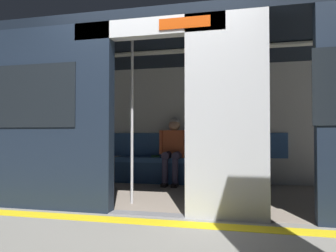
{
  "coord_description": "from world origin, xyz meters",
  "views": [
    {
      "loc": [
        -1.12,
        3.59,
        0.89
      ],
      "look_at": [
        0.1,
        -1.35,
        1.02
      ],
      "focal_mm": 35.83,
      "sensor_mm": 36.0,
      "label": 1
    }
  ],
  "objects_px": {
    "person_seated": "(173,146)",
    "train_car": "(170,92)",
    "bench_seat": "(187,164)",
    "grab_pole_far": "(190,119)",
    "book": "(155,156)",
    "grab_pole_door": "(132,120)",
    "handbag": "(197,153)"
  },
  "relations": [
    {
      "from": "person_seated",
      "to": "train_car",
      "type": "bearing_deg",
      "value": 100.16
    },
    {
      "from": "bench_seat",
      "to": "grab_pole_far",
      "type": "relative_size",
      "value": 1.23
    },
    {
      "from": "person_seated",
      "to": "book",
      "type": "relative_size",
      "value": 5.47
    },
    {
      "from": "train_car",
      "to": "grab_pole_far",
      "type": "relative_size",
      "value": 2.95
    },
    {
      "from": "bench_seat",
      "to": "person_seated",
      "type": "relative_size",
      "value": 2.23
    },
    {
      "from": "book",
      "to": "grab_pole_far",
      "type": "distance_m",
      "value": 2.19
    },
    {
      "from": "person_seated",
      "to": "book",
      "type": "xyz_separation_m",
      "value": [
        0.38,
        -0.13,
        -0.2
      ]
    },
    {
      "from": "bench_seat",
      "to": "grab_pole_door",
      "type": "distance_m",
      "value": 2.04
    },
    {
      "from": "bench_seat",
      "to": "grab_pole_far",
      "type": "xyz_separation_m",
      "value": [
        -0.38,
        1.78,
        0.72
      ]
    },
    {
      "from": "bench_seat",
      "to": "person_seated",
      "type": "height_order",
      "value": "person_seated"
    },
    {
      "from": "handbag",
      "to": "grab_pole_door",
      "type": "distance_m",
      "value": 2.09
    },
    {
      "from": "grab_pole_far",
      "to": "train_car",
      "type": "bearing_deg",
      "value": -57.01
    },
    {
      "from": "handbag",
      "to": "bench_seat",
      "type": "bearing_deg",
      "value": 25.21
    },
    {
      "from": "bench_seat",
      "to": "grab_pole_far",
      "type": "distance_m",
      "value": 1.96
    },
    {
      "from": "book",
      "to": "bench_seat",
      "type": "bearing_deg",
      "value": 156.86
    },
    {
      "from": "person_seated",
      "to": "bench_seat",
      "type": "bearing_deg",
      "value": -167.92
    },
    {
      "from": "train_car",
      "to": "handbag",
      "type": "xyz_separation_m",
      "value": [
        -0.22,
        -1.2,
        -0.98
      ]
    },
    {
      "from": "grab_pole_door",
      "to": "person_seated",
      "type": "bearing_deg",
      "value": -94.23
    },
    {
      "from": "train_car",
      "to": "person_seated",
      "type": "distance_m",
      "value": 1.38
    },
    {
      "from": "book",
      "to": "handbag",
      "type": "bearing_deg",
      "value": 164.09
    },
    {
      "from": "train_car",
      "to": "handbag",
      "type": "relative_size",
      "value": 24.62
    },
    {
      "from": "bench_seat",
      "to": "grab_pole_far",
      "type": "bearing_deg",
      "value": 101.94
    },
    {
      "from": "handbag",
      "to": "grab_pole_far",
      "type": "bearing_deg",
      "value": 96.39
    },
    {
      "from": "train_car",
      "to": "handbag",
      "type": "bearing_deg",
      "value": -100.29
    },
    {
      "from": "grab_pole_door",
      "to": "train_car",
      "type": "bearing_deg",
      "value": -113.58
    },
    {
      "from": "handbag",
      "to": "grab_pole_far",
      "type": "xyz_separation_m",
      "value": [
        -0.21,
        1.86,
        0.53
      ]
    },
    {
      "from": "bench_seat",
      "to": "book",
      "type": "relative_size",
      "value": 12.18
    },
    {
      "from": "bench_seat",
      "to": "person_seated",
      "type": "distance_m",
      "value": 0.41
    },
    {
      "from": "grab_pole_door",
      "to": "bench_seat",
      "type": "bearing_deg",
      "value": -101.38
    },
    {
      "from": "person_seated",
      "to": "grab_pole_far",
      "type": "distance_m",
      "value": 1.88
    },
    {
      "from": "grab_pole_door",
      "to": "grab_pole_far",
      "type": "distance_m",
      "value": 0.76
    },
    {
      "from": "grab_pole_door",
      "to": "grab_pole_far",
      "type": "height_order",
      "value": "same"
    }
  ]
}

